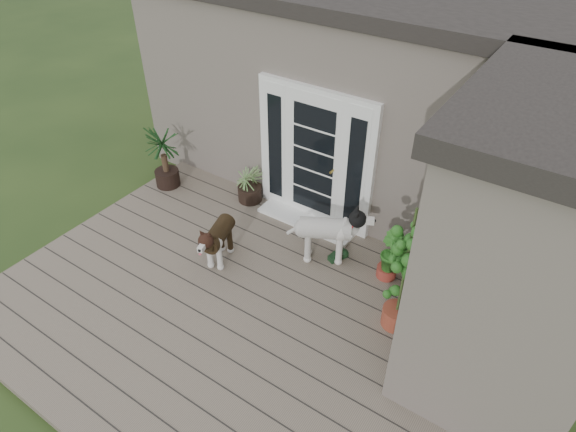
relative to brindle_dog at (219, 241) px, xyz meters
The scene contains 15 objects.
deck 1.04m from the brindle_dog, 38.70° to the right, with size 6.20×4.60×0.12m, color #6B5B4C.
house_main 3.88m from the brindle_dog, 78.36° to the left, with size 7.40×4.00×3.10m, color #665E54.
house_wing 3.84m from the brindle_dog, ahead, with size 1.60×2.40×3.10m, color #665E54.
door_unit 1.84m from the brindle_dog, 70.96° to the left, with size 1.90×0.14×2.15m, color white.
door_step 1.54m from the brindle_dog, 68.47° to the left, with size 1.60×0.40×0.05m, color white.
brindle_dog is the anchor object (origin of this frame).
white_dog 1.47m from the brindle_dog, 34.82° to the left, with size 0.41×0.96×0.80m, color white, non-canonical shape.
spider_plant 1.50m from the brindle_dog, 111.32° to the left, with size 0.65×0.65×0.70m, color #92AE6B, non-canonical shape.
yucca 2.23m from the brindle_dog, 154.30° to the left, with size 0.78×0.78×1.12m, color black, non-canonical shape.
herb_a 2.52m from the brindle_dog, 31.62° to the left, with size 0.39×0.39×0.50m, color #184F16.
herb_b 2.33m from the brindle_dog, 25.57° to the left, with size 0.35×0.35×0.53m, color #205719.
herb_c 2.85m from the brindle_dog, 23.58° to the left, with size 0.31×0.31×0.48m, color #275F1B.
sapling 2.64m from the brindle_dog, ahead, with size 0.54×0.54×1.85m, color #1A4C15, non-canonical shape.
clog_left 1.68m from the brindle_dog, 35.90° to the left, with size 0.14×0.30×0.09m, color #143316, non-canonical shape.
clog_right 1.70m from the brindle_dog, 34.34° to the left, with size 0.16×0.34×0.10m, color black, non-canonical shape.
Camera 1 is at (2.98, -2.81, 4.91)m, focal length 30.84 mm.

